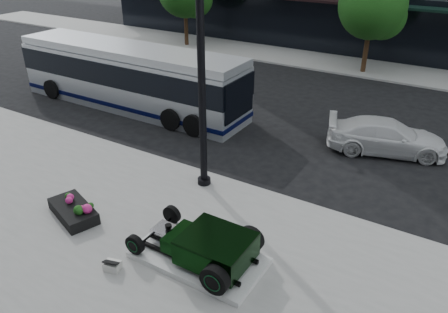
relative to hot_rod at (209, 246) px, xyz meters
The scene contains 10 objects.
ground 6.50m from the hot_rod, 111.74° to the left, with size 120.00×120.00×0.00m, color black.
sidewalk_far 20.16m from the hot_rod, 96.82° to the left, with size 70.00×4.00×0.12m, color gray.
street_trees 19.36m from the hot_rod, 93.75° to the left, with size 29.80×3.80×5.70m.
display_plinth 0.60m from the hot_rod, behind, with size 3.40×1.80×0.15m, color silver.
hot_rod is the anchor object (origin of this frame).
info_plaque 2.49m from the hot_rod, 144.22° to the right, with size 0.46×0.39×0.31m.
lamppost 5.07m from the hot_rod, 125.65° to the left, with size 0.44×0.44×7.93m.
flower_planter 4.65m from the hot_rod, behind, with size 1.97×1.43×0.58m.
transit_bus 12.29m from the hot_rod, 141.05° to the left, with size 12.12×2.88×2.92m.
white_sedan 9.38m from the hot_rod, 76.19° to the left, with size 1.82×4.47×1.30m, color white.
Camera 1 is at (7.21, -13.18, 7.80)m, focal length 35.00 mm.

